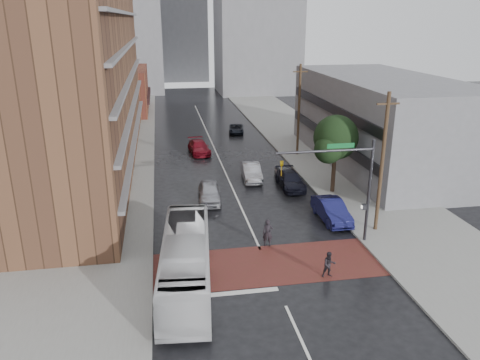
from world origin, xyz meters
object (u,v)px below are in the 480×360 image
object	(u,v)px
car_parked_near	(332,210)
car_travel_c	(199,147)
car_parked_mid	(290,180)
suv_travel	(236,129)
pedestrian_a	(268,233)
transit_bus	(186,261)
pedestrian_b	(329,265)
car_travel_b	(251,172)
car_parked_far	(284,174)
car_travel_a	(209,192)

from	to	relation	value
car_parked_near	car_travel_c	bearing A→B (deg)	111.20
car_parked_near	car_parked_mid	distance (m)	7.66
suv_travel	car_parked_near	size ratio (longest dim) A/B	0.84
pedestrian_a	car_travel_c	size ratio (longest dim) A/B	0.38
transit_bus	suv_travel	world-z (taller)	transit_bus
pedestrian_b	pedestrian_a	bearing A→B (deg)	120.59
transit_bus	car_travel_b	bearing A→B (deg)	72.85
pedestrian_b	suv_travel	world-z (taller)	pedestrian_b
car_travel_c	car_parked_far	size ratio (longest dim) A/B	1.31
pedestrian_a	car_parked_mid	size ratio (longest dim) A/B	0.39
pedestrian_b	car_travel_b	size ratio (longest dim) A/B	0.34
car_parked_far	car_travel_c	bearing A→B (deg)	127.66
pedestrian_b	car_travel_a	world-z (taller)	pedestrian_b
car_parked_mid	car_parked_near	bearing A→B (deg)	-80.93
car_parked_near	car_parked_far	distance (m)	9.75
pedestrian_a	suv_travel	distance (m)	33.02
pedestrian_a	car_travel_a	world-z (taller)	pedestrian_a
transit_bus	pedestrian_b	bearing A→B (deg)	1.66
car_travel_a	car_travel_c	size ratio (longest dim) A/B	0.93
car_travel_c	car_parked_mid	size ratio (longest dim) A/B	1.01
suv_travel	car_parked_mid	distance (m)	22.00
transit_bus	pedestrian_a	xyz separation A→B (m)	(5.67, 4.00, -0.60)
car_parked_far	suv_travel	bearing A→B (deg)	97.71
car_travel_b	car_travel_c	bearing A→B (deg)	115.55
transit_bus	car_parked_mid	world-z (taller)	transit_bus
pedestrian_b	car_parked_mid	distance (m)	15.51
pedestrian_b	car_parked_far	xyz separation A→B (m)	(1.92, 17.50, -0.16)
transit_bus	car_parked_far	xyz separation A→B (m)	(10.27, 17.00, -0.90)
car_travel_a	car_parked_far	world-z (taller)	car_travel_a
pedestrian_b	car_parked_far	world-z (taller)	pedestrian_b
car_parked_near	car_parked_mid	world-z (taller)	car_parked_near
transit_bus	pedestrian_a	world-z (taller)	transit_bus
pedestrian_a	pedestrian_b	bearing A→B (deg)	-48.99
car_travel_a	car_parked_mid	world-z (taller)	car_travel_a
car_travel_b	car_parked_far	size ratio (longest dim) A/B	1.24
transit_bus	car_travel_c	xyz separation A→B (m)	(3.11, 27.65, -0.83)
car_parked_near	car_parked_far	bearing A→B (deg)	95.59
pedestrian_a	car_parked_near	distance (m)	6.59
car_parked_near	car_parked_far	size ratio (longest dim) A/B	1.29
transit_bus	car_parked_near	world-z (taller)	transit_bus
pedestrian_a	car_travel_b	world-z (taller)	pedestrian_a
transit_bus	pedestrian_a	distance (m)	6.96
car_travel_b	car_parked_near	size ratio (longest dim) A/B	0.96
car_travel_a	car_travel_b	bearing A→B (deg)	51.13
car_parked_near	car_parked_far	xyz separation A→B (m)	(-1.10, 9.68, -0.16)
pedestrian_b	car_parked_mid	world-z (taller)	pedestrian_b
transit_bus	car_travel_c	distance (m)	27.84
pedestrian_a	pedestrian_b	xyz separation A→B (m)	(2.68, -4.50, -0.15)
pedestrian_b	car_parked_near	bearing A→B (deg)	68.71
car_travel_c	car_parked_mid	distance (m)	14.63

